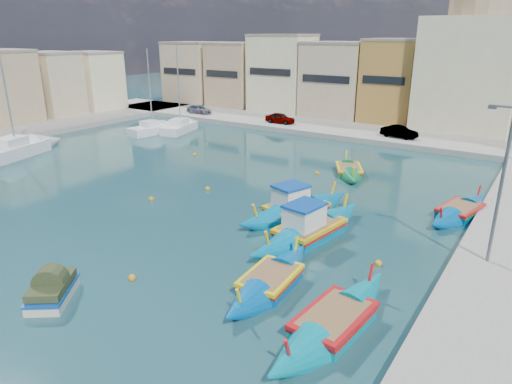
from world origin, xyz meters
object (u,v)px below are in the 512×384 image
Objects in this scene: luzzu_turquoise_cabin at (309,230)px; yacht_north at (186,126)px; yacht_midnorth at (161,128)px; luzzu_cyan_south at (270,282)px; luzzu_cyan_mid at (460,212)px; tender_near at (52,291)px; luzzu_blue_cabin at (296,210)px; luzzu_blue_south at (334,323)px; yacht_mid at (30,147)px; luzzu_green at (349,171)px; quay_street_lamp at (500,185)px; church_block at (473,57)px.

yacht_north reaches higher than luzzu_turquoise_cabin.
yacht_north is 1.03× the size of yacht_midnorth.
luzzu_cyan_south is (1.02, -5.77, -0.14)m from luzzu_turquoise_cabin.
luzzu_cyan_mid is 23.71m from tender_near.
tender_near is (-4.12, -14.17, 0.02)m from luzzu_blue_cabin.
luzzu_blue_south is 12.01m from tender_near.
yacht_mid is at bearing -105.05° from yacht_midnorth.
yacht_midnorth reaches higher than luzzu_green.
luzzu_turquoise_cabin is 13.44m from tender_near.
quay_street_lamp is 0.77× the size of yacht_north.
luzzu_turquoise_cabin is at bearing 100.00° from luzzu_cyan_south.
luzzu_blue_cabin is at bearing -85.40° from luzzu_green.
luzzu_blue_cabin is 10.46m from luzzu_green.
tender_near is (-10.98, -4.85, 0.15)m from luzzu_blue_south.
yacht_mid is at bearing 166.02° from luzzu_cyan_south.
yacht_north is (-32.84, 10.80, 0.16)m from luzzu_cyan_mid.
luzzu_blue_cabin is at bearing 133.20° from luzzu_turquoise_cabin.
luzzu_blue_cabin is 1.22× the size of luzzu_cyan_south.
luzzu_blue_cabin reaches higher than luzzu_cyan_south.
luzzu_cyan_south is (-7.86, -7.17, -4.08)m from quay_street_lamp.
luzzu_blue_south is at bearing 23.83° from tender_near.
quay_street_lamp is at bearing -70.03° from luzzu_cyan_mid.
luzzu_turquoise_cabin is (-1.43, -35.41, -8.01)m from church_block.
luzzu_green is at bearing 111.32° from luzzu_blue_south.
luzzu_turquoise_cabin is at bearing 123.86° from luzzu_blue_south.
luzzu_cyan_mid is 0.65× the size of yacht_mid.
quay_street_lamp is at bearing -4.51° from luzzu_blue_cabin.
luzzu_turquoise_cabin is at bearing 62.25° from tender_near.
quay_street_lamp is 0.88× the size of luzzu_blue_south.
yacht_north reaches higher than quay_street_lamp.
luzzu_blue_cabin reaches higher than luzzu_blue_south.
church_block is at bearing 30.61° from yacht_north.
luzzu_blue_cabin is (-2.14, 2.28, 0.00)m from luzzu_turquoise_cabin.
yacht_midnorth is at bearing 149.69° from luzzu_turquoise_cabin.
yacht_midnorth is (-29.23, -19.16, -8.01)m from church_block.
yacht_midnorth reaches higher than luzzu_turquoise_cabin.
quay_street_lamp is at bearing 9.02° from luzzu_turquoise_cabin.
quay_street_lamp reaches higher than luzzu_green.
luzzu_cyan_mid is at bearing -18.21° from yacht_north.
church_block is at bearing 102.35° from quay_street_lamp.
luzzu_blue_south reaches higher than luzzu_cyan_south.
yacht_mid reaches higher than luzzu_cyan_mid.
tender_near is 0.25× the size of yacht_mid.
quay_street_lamp is 8.24m from luzzu_cyan_mid.
yacht_mid reaches higher than quay_street_lamp.
yacht_midnorth is (-36.68, 14.84, -3.94)m from quay_street_lamp.
yacht_mid is at bearing 178.68° from quay_street_lamp.
tender_near is (-6.26, -11.90, 0.02)m from luzzu_turquoise_cabin.
luzzu_blue_cabin is at bearing -28.57° from yacht_midnorth.
quay_street_lamp is 0.98× the size of luzzu_cyan_mid.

